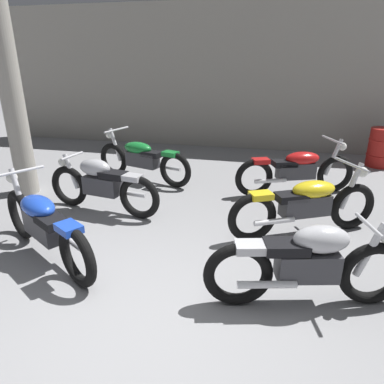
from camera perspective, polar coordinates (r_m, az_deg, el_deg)
ground_plane at (r=3.36m, az=-8.55°, el=-21.42°), size 60.00×60.00×0.00m
back_wall at (r=9.38m, az=7.39°, el=18.17°), size 12.91×0.24×3.60m
support_pillar at (r=6.58m, az=-27.44°, el=13.11°), size 0.36×0.36×3.20m
motorcycle_left_row_0 at (r=4.42m, az=-23.27°, el=-4.85°), size 1.91×1.22×0.97m
motorcycle_left_row_1 at (r=5.49m, az=-14.70°, el=1.30°), size 1.96×0.52×0.88m
motorcycle_left_row_2 at (r=6.79m, az=-8.25°, el=5.49°), size 2.11×0.87×0.97m
motorcycle_right_row_0 at (r=3.50m, az=18.65°, el=-11.06°), size 1.94×0.68×0.88m
motorcycle_right_row_1 at (r=4.85m, az=18.31°, el=-1.88°), size 1.98×1.13×0.97m
motorcycle_right_row_2 at (r=6.31m, az=16.87°, el=3.56°), size 2.06×1.00×0.97m
oil_drum at (r=8.77m, az=28.80°, el=6.45°), size 0.59×0.59×0.85m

